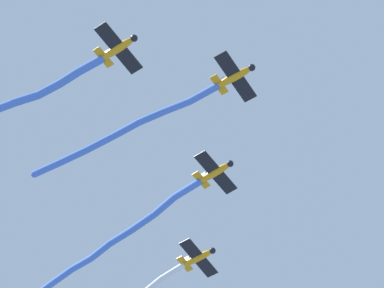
{
  "coord_description": "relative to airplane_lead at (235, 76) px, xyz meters",
  "views": [
    {
      "loc": [
        -10.36,
        46.17,
        5.38
      ],
      "look_at": [
        4.13,
        -3.16,
        81.46
      ],
      "focal_mm": 84.83,
      "sensor_mm": 36.0,
      "label": 1
    }
  ],
  "objects": [
    {
      "name": "airplane_lead",
      "position": [
        0.0,
        0.0,
        0.0
      ],
      "size": [
        4.64,
        6.08,
        1.5
      ],
      "rotation": [
        0.0,
        0.0,
        2.87
      ],
      "color": "orange"
    },
    {
      "name": "smoke_trail_lead",
      "position": [
        12.41,
        -3.01,
        0.01
      ],
      "size": [
        21.5,
        5.32,
        1.3
      ],
      "color": "#4C75DB"
    },
    {
      "name": "airplane_left_wing",
      "position": [
        4.88,
        -10.45,
        0.0
      ],
      "size": [
        4.65,
        6.05,
        1.5
      ],
      "rotation": [
        0.0,
        0.0,
        2.8
      ],
      "color": "orange"
    },
    {
      "name": "smoke_trail_left_wing",
      "position": [
        18.51,
        -16.94,
        0.71
      ],
      "size": [
        23.96,
        12.33,
        2.37
      ],
      "color": "#4C75DB"
    },
    {
      "name": "airplane_right_wing",
      "position": [
        9.89,
        5.95,
        0.3
      ],
      "size": [
        4.65,
        6.06,
        1.5
      ],
      "rotation": [
        0.0,
        0.0,
        2.82
      ],
      "color": "orange"
    },
    {
      "name": "airplane_slot",
      "position": [
        9.76,
        -20.91,
        -0.3
      ],
      "size": [
        4.64,
        6.07,
        1.5
      ],
      "rotation": [
        0.0,
        0.0,
        2.85
      ],
      "color": "orange"
    }
  ]
}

